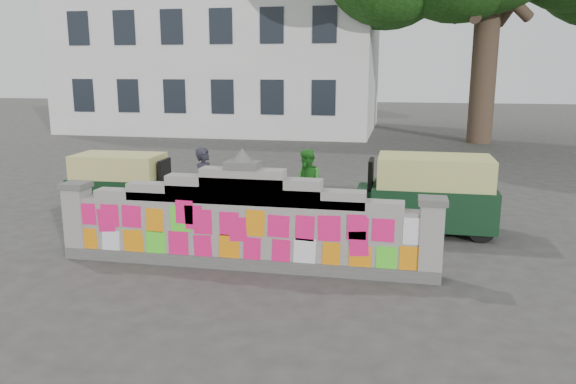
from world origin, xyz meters
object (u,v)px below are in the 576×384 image
at_px(cyclist_bike, 206,213).
at_px(rickshaw_right, 429,193).
at_px(rickshaw_left, 123,183).
at_px(pedestrian, 307,184).
at_px(cyclist_rider, 206,198).

bearing_deg(cyclist_bike, rickshaw_right, -64.94).
bearing_deg(rickshaw_left, pedestrian, 3.76).
xyz_separation_m(rickshaw_left, rickshaw_right, (6.85, -0.23, 0.10)).
distance_m(pedestrian, rickshaw_right, 2.70).
bearing_deg(rickshaw_right, cyclist_rider, 14.22).
bearing_deg(cyclist_bike, pedestrian, -34.31).
bearing_deg(rickshaw_right, pedestrian, -13.43).
distance_m(cyclist_bike, pedestrian, 2.48).
xyz_separation_m(cyclist_rider, rickshaw_right, (4.37, 1.08, 0.05)).
relative_size(cyclist_rider, pedestrian, 0.98).
relative_size(cyclist_rider, rickshaw_right, 0.54).
height_order(rickshaw_left, rickshaw_right, rickshaw_right).
xyz_separation_m(cyclist_bike, cyclist_rider, (0.00, 0.00, 0.31)).
distance_m(cyclist_rider, pedestrian, 2.46).
xyz_separation_m(cyclist_bike, rickshaw_left, (-2.48, 1.31, 0.26)).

